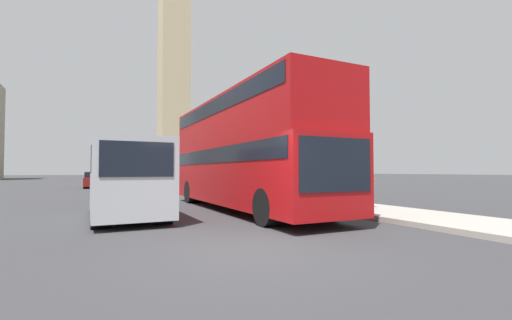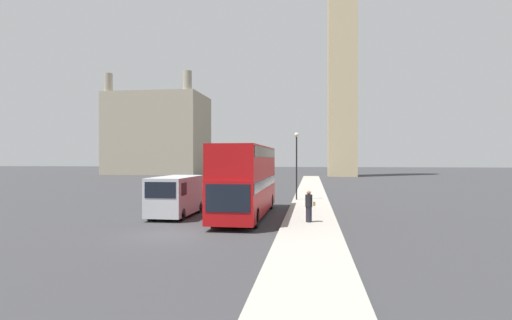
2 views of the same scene
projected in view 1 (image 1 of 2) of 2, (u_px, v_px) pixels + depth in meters
ground_plane at (250, 249)px, 6.64m from camera, size 300.00×300.00×0.00m
sidewalk_strip at (461, 223)px, 9.49m from camera, size 2.92×120.00×0.15m
clock_tower at (174, 21)px, 70.02m from camera, size 5.99×6.16×62.84m
red_double_decker_bus at (244, 149)px, 13.31m from camera, size 2.50×11.06×4.29m
white_van at (127, 177)px, 10.91m from camera, size 2.14×5.29×2.44m
pedestrian at (366, 185)px, 12.65m from camera, size 0.54×0.38×1.70m
street_lamp at (225, 137)px, 22.71m from camera, size 0.36×0.36×5.55m
parked_sedan at (94, 180)px, 31.17m from camera, size 1.71×4.45×1.44m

